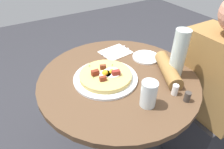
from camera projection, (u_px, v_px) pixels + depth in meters
dining_table at (118, 101)px, 1.11m from camera, size 0.81×0.81×0.73m
person_seated at (207, 102)px, 1.17m from camera, size 0.45×0.48×1.14m
pizza_plate at (106, 78)px, 0.99m from camera, size 0.32×0.32×0.01m
breakfast_pizza at (106, 75)px, 0.98m from camera, size 0.26×0.26×0.05m
bread_plate at (146, 57)px, 1.15m from camera, size 0.16×0.16×0.01m
napkin at (115, 52)px, 1.21m from camera, size 0.16×0.18×0.00m
fork at (117, 53)px, 1.19m from camera, size 0.03×0.18×0.00m
knife at (114, 50)px, 1.21m from camera, size 0.03×0.18×0.00m
water_glass at (149, 94)px, 0.81m from camera, size 0.07×0.07×0.12m
water_bottle at (179, 54)px, 0.95m from camera, size 0.07×0.07×0.25m
salt_shaker at (175, 90)px, 0.89m from camera, size 0.03×0.03×0.05m
pepper_shaker at (187, 97)px, 0.85m from camera, size 0.03×0.03×0.05m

